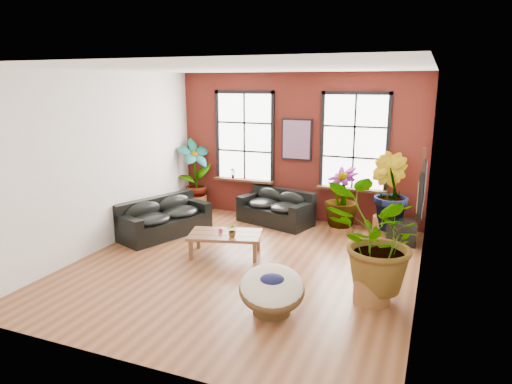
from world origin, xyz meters
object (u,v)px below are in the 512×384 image
(sofa_left, at_px, (163,218))
(coffee_table, at_px, (225,236))
(sofa_back, at_px, (277,208))
(papasan_chair, at_px, (272,289))

(sofa_left, xyz_separation_m, coffee_table, (1.80, -0.62, 0.03))
(sofa_back, distance_m, sofa_left, 2.66)
(sofa_back, distance_m, papasan_chair, 4.38)
(sofa_back, bearing_deg, papasan_chair, -54.75)
(coffee_table, bearing_deg, sofa_left, 145.29)
(sofa_left, height_order, coffee_table, sofa_left)
(sofa_left, distance_m, papasan_chair, 4.19)
(sofa_back, xyz_separation_m, sofa_left, (-2.03, -1.72, 0.00))
(sofa_back, height_order, papasan_chair, sofa_back)
(sofa_left, bearing_deg, coffee_table, -88.42)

